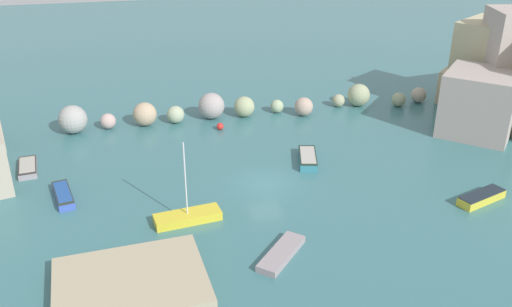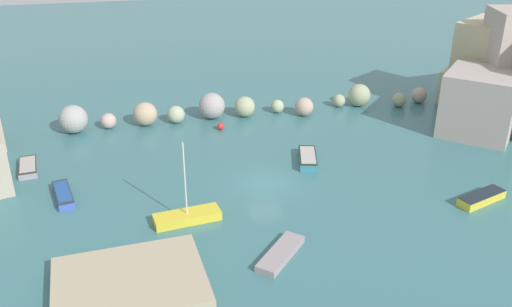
# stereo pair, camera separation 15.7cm
# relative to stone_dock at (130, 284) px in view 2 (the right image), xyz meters

# --- Properties ---
(cove_water) EXTENTS (160.00, 160.00, 0.00)m
(cove_water) POSITION_rel_stone_dock_xyz_m (10.43, 10.71, -0.43)
(cove_water) COLOR #386D72
(cove_water) RESTS_ON ground
(rock_breakwater) EXTENTS (37.49, 3.57, 2.66)m
(rock_breakwater) POSITION_rel_stone_dock_xyz_m (9.53, 24.84, 0.68)
(rock_breakwater) COLOR #9D9D99
(rock_breakwater) RESTS_ON ground
(stone_dock) EXTENTS (9.16, 7.42, 0.85)m
(stone_dock) POSITION_rel_stone_dock_xyz_m (0.00, 0.00, 0.00)
(stone_dock) COLOR tan
(stone_dock) RESTS_ON ground
(channel_buoy) EXTENTS (0.68, 0.68, 0.68)m
(channel_buoy) POSITION_rel_stone_dock_xyz_m (8.65, 22.12, -0.09)
(channel_buoy) COLOR red
(channel_buoy) RESTS_ON cove_water
(moored_boat_0) EXTENTS (1.88, 3.73, 0.56)m
(moored_boat_0) POSITION_rel_stone_dock_xyz_m (-7.99, 17.09, -0.13)
(moored_boat_0) COLOR gray
(moored_boat_0) RESTS_ON cove_water
(moored_boat_1) EXTENTS (4.18, 2.50, 0.68)m
(moored_boat_1) POSITION_rel_stone_dock_xyz_m (25.36, 4.79, -0.09)
(moored_boat_1) COLOR gold
(moored_boat_1) RESTS_ON cove_water
(moored_boat_2) EXTENTS (4.78, 2.18, 6.00)m
(moored_boat_2) POSITION_rel_stone_dock_xyz_m (3.95, 6.69, -0.07)
(moored_boat_2) COLOR gold
(moored_boat_2) RESTS_ON cove_water
(moored_boat_3) EXTENTS (2.01, 4.15, 0.61)m
(moored_boat_3) POSITION_rel_stone_dock_xyz_m (-4.75, 11.73, -0.10)
(moored_boat_3) COLOR #3B58BD
(moored_boat_3) RESTS_ON cove_water
(moored_boat_4) EXTENTS (3.86, 4.17, 0.45)m
(moored_boat_4) POSITION_rel_stone_dock_xyz_m (9.26, 1.32, -0.20)
(moored_boat_4) COLOR gray
(moored_boat_4) RESTS_ON cove_water
(moored_boat_5) EXTENTS (2.31, 4.15, 0.68)m
(moored_boat_5) POSITION_rel_stone_dock_xyz_m (14.78, 13.76, -0.07)
(moored_boat_5) COLOR teal
(moored_boat_5) RESTS_ON cove_water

